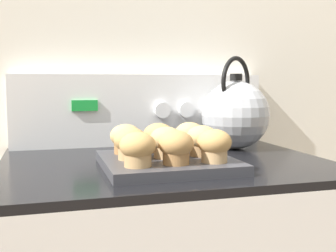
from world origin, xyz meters
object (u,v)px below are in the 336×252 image
muffin_r0_c1 (176,147)px  muffin_r1_c2 (202,140)px  muffin_r1_c0 (131,143)px  muffin_r2_c0 (126,138)px  muffin_r2_c1 (158,137)px  tea_kettle (236,113)px  muffin_r0_c2 (214,145)px  muffin_r0_c0 (138,149)px  muffin_pan (167,162)px  muffin_r2_c2 (190,136)px  muffin_r1_c1 (166,142)px

muffin_r0_c1 → muffin_r1_c2: size_ratio=1.00×
muffin_r1_c0 → muffin_r2_c0: 0.08m
muffin_r0_c1 → muffin_r2_c1: bearing=88.1°
tea_kettle → muffin_r0_c2: bearing=-122.6°
muffin_r0_c0 → muffin_r2_c1: bearing=62.4°
muffin_r2_c0 → tea_kettle: 0.37m
muffin_r1_c2 → muffin_r2_c1: bearing=134.4°
muffin_r1_c0 → muffin_r1_c2: 0.17m
muffin_pan → muffin_r0_c2: bearing=-44.3°
muffin_r0_c0 → muffin_r2_c1: size_ratio=1.00×
muffin_r0_c0 → muffin_r2_c2: bearing=44.9°
muffin_pan → muffin_r0_c2: size_ratio=3.90×
muffin_r0_c2 → muffin_r2_c2: same height
muffin_r2_c0 → muffin_r2_c1: size_ratio=1.00×
muffin_pan → muffin_r1_c0: (-0.08, 0.00, 0.05)m
muffin_r0_c0 → muffin_pan: bearing=44.2°
muffin_r0_c0 → muffin_r1_c1: same height
muffin_pan → muffin_r2_c0: 0.12m
muffin_r0_c1 → muffin_r1_c0: 0.11m
muffin_r0_c0 → muffin_r1_c0: bearing=89.0°
muffin_r0_c2 → muffin_r0_c1: bearing=179.7°
muffin_r1_c1 → muffin_r1_c2: same height
muffin_pan → tea_kettle: bearing=37.9°
muffin_r1_c2 → muffin_r1_c1: bearing=-178.4°
muffin_r0_c0 → muffin_r0_c1: same height
muffin_r1_c1 → muffin_r2_c0: 0.11m
muffin_r0_c2 → muffin_r1_c2: 0.08m
muffin_r1_c0 → tea_kettle: tea_kettle is taller
muffin_pan → muffin_r1_c1: 0.05m
muffin_r1_c1 → tea_kettle: bearing=37.8°
muffin_r0_c2 → muffin_r1_c1: same height
muffin_r1_c1 → muffin_r2_c1: 0.09m
muffin_r0_c0 → tea_kettle: tea_kettle is taller
muffin_r2_c2 → muffin_r0_c0: bearing=-135.1°
muffin_r0_c1 → muffin_r1_c1: (0.00, 0.08, 0.00)m
muffin_r2_c0 → muffin_r2_c2: same height
muffin_r0_c2 → muffin_r1_c0: same height
muffin_pan → muffin_r2_c1: muffin_r2_c1 is taller
muffin_pan → muffin_r2_c1: size_ratio=3.90×
muffin_r0_c0 → muffin_r1_c2: (0.17, 0.08, 0.00)m
muffin_r0_c2 → muffin_r1_c2: (0.00, 0.08, 0.00)m
muffin_pan → muffin_r0_c0: (-0.08, -0.08, 0.05)m
muffin_r1_c0 → tea_kettle: bearing=30.5°
muffin_r0_c1 → muffin_r2_c2: 0.18m
muffin_r2_c0 → muffin_r1_c0: bearing=-92.4°
muffin_r1_c0 → muffin_r2_c2: 0.18m
muffin_r1_c2 → muffin_r2_c1: (-0.08, 0.08, 0.00)m
muffin_r0_c1 → muffin_r2_c1: size_ratio=1.00×
muffin_r2_c0 → muffin_r2_c1: (0.08, 0.00, 0.00)m
muffin_pan → muffin_r2_c0: bearing=134.7°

